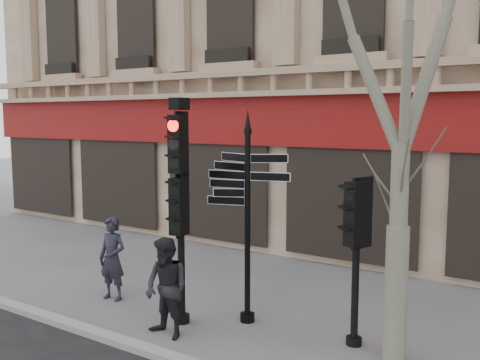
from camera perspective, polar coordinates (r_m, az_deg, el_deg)
The scene contains 6 objects.
ground at distance 9.50m, azimuth -0.46°, elevation -16.17°, with size 80.00×80.00×0.00m, color #595A5E.
fingerpost at distance 9.42m, azimuth 0.81°, elevation -0.11°, with size 1.81×1.81×3.83m.
traffic_signal_main at distance 9.43m, azimuth -6.39°, elevation -0.32°, with size 0.50×0.40×4.03m.
traffic_signal_secondary at distance 8.74m, azimuth 12.33°, elevation -5.45°, with size 0.53×0.45×2.69m.
pedestrian_a at distance 11.23m, azimuth -13.46°, elevation -8.15°, with size 0.62×0.41×1.70m, color #21202B.
pedestrian_b at distance 9.20m, azimuth -7.86°, elevation -11.35°, with size 0.83×0.64×1.70m, color black.
Camera 1 is at (4.94, -7.23, 3.69)m, focal length 40.00 mm.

